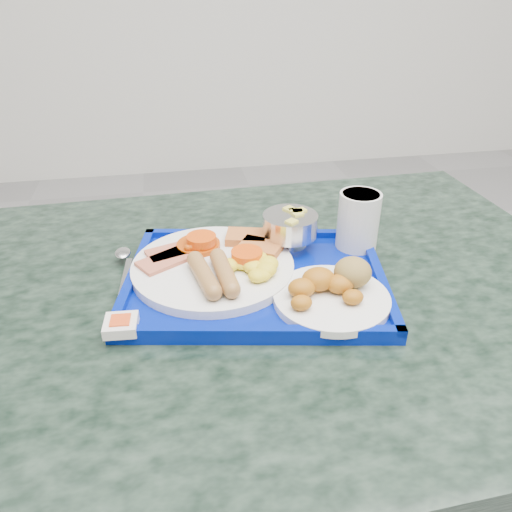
{
  "coord_description": "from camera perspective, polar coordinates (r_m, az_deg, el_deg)",
  "views": [
    {
      "loc": [
        -0.51,
        -0.29,
        1.21
      ],
      "look_at": [
        -0.39,
        0.37,
        0.82
      ],
      "focal_mm": 35.0,
      "sensor_mm": 36.0,
      "label": 1
    }
  ],
  "objects": [
    {
      "name": "fruit_bowl",
      "position": [
        0.87,
        3.94,
        3.48
      ],
      "size": [
        0.1,
        0.1,
        0.07
      ],
      "color": "silver",
      "rests_on": "tray"
    },
    {
      "name": "table",
      "position": [
        0.92,
        -2.56,
        -14.05
      ],
      "size": [
        1.25,
        0.86,
        0.77
      ],
      "rotation": [
        0.0,
        0.0,
        0.03
      ],
      "color": "slate",
      "rests_on": "floor"
    },
    {
      "name": "tray",
      "position": [
        0.8,
        -0.0,
        -2.8
      ],
      "size": [
        0.46,
        0.37,
        0.02
      ],
      "rotation": [
        0.0,
        0.0,
        -0.19
      ],
      "color": "#03188F",
      "rests_on": "table"
    },
    {
      "name": "main_plate",
      "position": [
        0.81,
        -4.31,
        -0.87
      ],
      "size": [
        0.26,
        0.26,
        0.04
      ],
      "rotation": [
        0.0,
        0.0,
        0.04
      ],
      "color": "white",
      "rests_on": "tray"
    },
    {
      "name": "knife",
      "position": [
        0.81,
        -13.96,
        -2.66
      ],
      "size": [
        0.05,
        0.17,
        0.0
      ],
      "primitive_type": "cube",
      "rotation": [
        0.0,
        0.0,
        -0.23
      ],
      "color": "silver",
      "rests_on": "tray"
    },
    {
      "name": "jam_packet",
      "position": [
        0.71,
        -15.17,
        -7.61
      ],
      "size": [
        0.05,
        0.05,
        0.02
      ],
      "rotation": [
        0.0,
        0.0,
        -0.07
      ],
      "color": "silver",
      "rests_on": "tray"
    },
    {
      "name": "bread_plate",
      "position": [
        0.75,
        8.8,
        -3.81
      ],
      "size": [
        0.17,
        0.17,
        0.06
      ],
      "rotation": [
        0.0,
        0.0,
        0.28
      ],
      "color": "white",
      "rests_on": "tray"
    },
    {
      "name": "juice_cup",
      "position": [
        0.88,
        11.63,
        4.21
      ],
      "size": [
        0.07,
        0.07,
        0.1
      ],
      "color": "silver",
      "rests_on": "tray"
    },
    {
      "name": "spoon",
      "position": [
        0.87,
        -14.92,
        -0.42
      ],
      "size": [
        0.03,
        0.16,
        0.01
      ],
      "rotation": [
        0.0,
        0.0,
        -0.08
      ],
      "color": "silver",
      "rests_on": "tray"
    }
  ]
}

